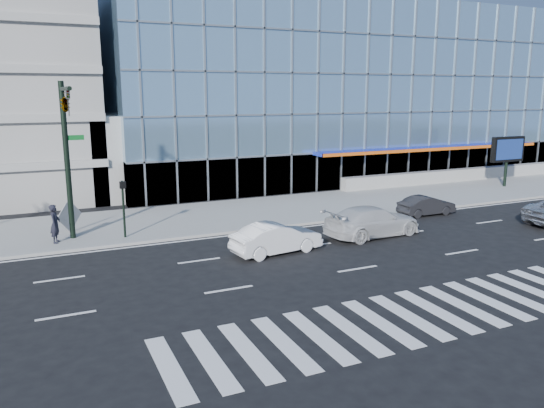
{
  "coord_description": "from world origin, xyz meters",
  "views": [
    {
      "loc": [
        -12.61,
        -22.6,
        7.6
      ],
      "look_at": [
        -0.94,
        3.0,
        1.65
      ],
      "focal_mm": 35.0,
      "sensor_mm": 36.0,
      "label": 1
    }
  ],
  "objects_px": {
    "ped_signal_post": "(123,200)",
    "pedestrian": "(55,224)",
    "white_suv": "(373,221)",
    "tilted_panel": "(69,216)",
    "marquee_sign": "(508,150)",
    "traffic_signal": "(66,123)",
    "white_sedan": "(276,238)",
    "dark_sedan": "(427,206)"
  },
  "relations": [
    {
      "from": "ped_signal_post",
      "to": "dark_sedan",
      "type": "relative_size",
      "value": 0.81
    },
    {
      "from": "ped_signal_post",
      "to": "pedestrian",
      "type": "distance_m",
      "value": 3.51
    },
    {
      "from": "white_suv",
      "to": "pedestrian",
      "type": "relative_size",
      "value": 2.85
    },
    {
      "from": "pedestrian",
      "to": "white_suv",
      "type": "bearing_deg",
      "value": -89.58
    },
    {
      "from": "ped_signal_post",
      "to": "tilted_panel",
      "type": "bearing_deg",
      "value": 137.73
    },
    {
      "from": "white_suv",
      "to": "tilted_panel",
      "type": "relative_size",
      "value": 4.3
    },
    {
      "from": "white_sedan",
      "to": "dark_sedan",
      "type": "distance_m",
      "value": 12.47
    },
    {
      "from": "white_suv",
      "to": "tilted_panel",
      "type": "height_order",
      "value": "tilted_panel"
    },
    {
      "from": "ped_signal_post",
      "to": "white_sedan",
      "type": "relative_size",
      "value": 0.67
    },
    {
      "from": "marquee_sign",
      "to": "tilted_panel",
      "type": "height_order",
      "value": "marquee_sign"
    },
    {
      "from": "traffic_signal",
      "to": "white_suv",
      "type": "bearing_deg",
      "value": -16.24
    },
    {
      "from": "traffic_signal",
      "to": "pedestrian",
      "type": "distance_m",
      "value": 5.17
    },
    {
      "from": "dark_sedan",
      "to": "white_sedan",
      "type": "bearing_deg",
      "value": 106.56
    },
    {
      "from": "pedestrian",
      "to": "tilted_panel",
      "type": "xyz_separation_m",
      "value": [
        0.79,
        1.87,
        -0.06
      ]
    },
    {
      "from": "marquee_sign",
      "to": "dark_sedan",
      "type": "bearing_deg",
      "value": -157.82
    },
    {
      "from": "white_sedan",
      "to": "pedestrian",
      "type": "relative_size",
      "value": 2.28
    },
    {
      "from": "white_suv",
      "to": "tilted_panel",
      "type": "xyz_separation_m",
      "value": [
        -14.79,
        6.98,
        0.26
      ]
    },
    {
      "from": "white_suv",
      "to": "dark_sedan",
      "type": "height_order",
      "value": "white_suv"
    },
    {
      "from": "ped_signal_post",
      "to": "pedestrian",
      "type": "xyz_separation_m",
      "value": [
        -3.33,
        0.44,
        -1.01
      ]
    },
    {
      "from": "traffic_signal",
      "to": "tilted_panel",
      "type": "relative_size",
      "value": 6.15
    },
    {
      "from": "marquee_sign",
      "to": "tilted_panel",
      "type": "relative_size",
      "value": 3.08
    },
    {
      "from": "dark_sedan",
      "to": "pedestrian",
      "type": "bearing_deg",
      "value": 84.54
    },
    {
      "from": "dark_sedan",
      "to": "ped_signal_post",
      "type": "bearing_deg",
      "value": 84.77
    },
    {
      "from": "traffic_signal",
      "to": "tilted_panel",
      "type": "height_order",
      "value": "traffic_signal"
    },
    {
      "from": "traffic_signal",
      "to": "pedestrian",
      "type": "height_order",
      "value": "traffic_signal"
    },
    {
      "from": "traffic_signal",
      "to": "white_sedan",
      "type": "distance_m",
      "value": 11.42
    },
    {
      "from": "marquee_sign",
      "to": "white_suv",
      "type": "height_order",
      "value": "marquee_sign"
    },
    {
      "from": "traffic_signal",
      "to": "tilted_panel",
      "type": "xyz_separation_m",
      "value": [
        -0.04,
        2.68,
        -5.1
      ]
    },
    {
      "from": "pedestrian",
      "to": "dark_sedan",
      "type": "bearing_deg",
      "value": -77.72
    },
    {
      "from": "ped_signal_post",
      "to": "marquee_sign",
      "type": "height_order",
      "value": "marquee_sign"
    },
    {
      "from": "tilted_panel",
      "to": "dark_sedan",
      "type": "bearing_deg",
      "value": -55.71
    },
    {
      "from": "traffic_signal",
      "to": "white_sedan",
      "type": "relative_size",
      "value": 1.78
    },
    {
      "from": "marquee_sign",
      "to": "white_suv",
      "type": "xyz_separation_m",
      "value": [
        -18.25,
        -7.72,
        -2.26
      ]
    },
    {
      "from": "white_sedan",
      "to": "tilted_panel",
      "type": "height_order",
      "value": "tilted_panel"
    },
    {
      "from": "traffic_signal",
      "to": "dark_sedan",
      "type": "height_order",
      "value": "traffic_signal"
    },
    {
      "from": "marquee_sign",
      "to": "tilted_panel",
      "type": "xyz_separation_m",
      "value": [
        -33.04,
        -0.74,
        -2.0
      ]
    },
    {
      "from": "marquee_sign",
      "to": "white_sedan",
      "type": "distance_m",
      "value": 25.76
    },
    {
      "from": "white_sedan",
      "to": "tilted_panel",
      "type": "relative_size",
      "value": 3.45
    },
    {
      "from": "marquee_sign",
      "to": "traffic_signal",
      "type": "bearing_deg",
      "value": -174.08
    },
    {
      "from": "pedestrian",
      "to": "ped_signal_post",
      "type": "bearing_deg",
      "value": -78.94
    },
    {
      "from": "dark_sedan",
      "to": "traffic_signal",
      "type": "bearing_deg",
      "value": 86.52
    },
    {
      "from": "dark_sedan",
      "to": "pedestrian",
      "type": "height_order",
      "value": "pedestrian"
    }
  ]
}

